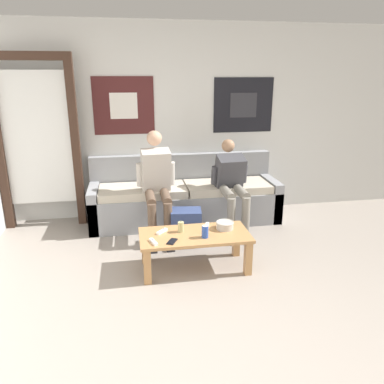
# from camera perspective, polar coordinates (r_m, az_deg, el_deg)

# --- Properties ---
(ground_plane) EXTENTS (18.00, 18.00, 0.00)m
(ground_plane) POSITION_cam_1_polar(r_m,az_deg,el_deg) (3.00, 4.51, -21.92)
(ground_plane) COLOR gray
(wall_back) EXTENTS (10.00, 0.07, 2.55)m
(wall_back) POSITION_cam_1_polar(r_m,az_deg,el_deg) (5.14, -2.96, 10.58)
(wall_back) COLOR silver
(wall_back) RESTS_ON ground_plane
(door_frame) EXTENTS (1.00, 0.10, 2.15)m
(door_frame) POSITION_cam_1_polar(r_m,az_deg,el_deg) (5.02, -22.58, 8.19)
(door_frame) COLOR #382319
(door_frame) RESTS_ON ground_plane
(couch) EXTENTS (2.48, 0.73, 0.86)m
(couch) POSITION_cam_1_polar(r_m,az_deg,el_deg) (5.02, -1.10, -1.07)
(couch) COLOR gray
(couch) RESTS_ON ground_plane
(coffee_table) EXTENTS (1.10, 0.53, 0.38)m
(coffee_table) POSITION_cam_1_polar(r_m,az_deg,el_deg) (3.77, 0.46, -7.35)
(coffee_table) COLOR #B27F4C
(coffee_table) RESTS_ON ground_plane
(person_seated_adult) EXTENTS (0.47, 0.83, 1.25)m
(person_seated_adult) POSITION_cam_1_polar(r_m,az_deg,el_deg) (4.49, -5.41, 1.69)
(person_seated_adult) COLOR brown
(person_seated_adult) RESTS_ON ground_plane
(person_seated_teen) EXTENTS (0.47, 0.83, 1.12)m
(person_seated_teen) POSITION_cam_1_polar(r_m,az_deg,el_deg) (4.67, 6.09, 1.44)
(person_seated_teen) COLOR gray
(person_seated_teen) RESTS_ON ground_plane
(backpack) EXTENTS (0.38, 0.32, 0.41)m
(backpack) POSITION_cam_1_polar(r_m,az_deg,el_deg) (4.35, -0.90, -5.48)
(backpack) COLOR navy
(backpack) RESTS_ON ground_plane
(ceramic_bowl) EXTENTS (0.18, 0.18, 0.08)m
(ceramic_bowl) POSITION_cam_1_polar(r_m,az_deg,el_deg) (3.86, 5.03, -5.00)
(ceramic_bowl) COLOR #B7B2A8
(ceramic_bowl) RESTS_ON coffee_table
(pillar_candle) EXTENTS (0.06, 0.06, 0.12)m
(pillar_candle) POSITION_cam_1_polar(r_m,az_deg,el_deg) (3.77, -1.70, -5.35)
(pillar_candle) COLOR tan
(pillar_candle) RESTS_ON coffee_table
(drink_can_blue) EXTENTS (0.07, 0.07, 0.12)m
(drink_can_blue) POSITION_cam_1_polar(r_m,az_deg,el_deg) (3.64, 2.00, -6.04)
(drink_can_blue) COLOR #28479E
(drink_can_blue) RESTS_ON coffee_table
(game_controller_near_left) EXTENTS (0.12, 0.13, 0.03)m
(game_controller_near_left) POSITION_cam_1_polar(r_m,az_deg,el_deg) (3.78, -4.59, -5.99)
(game_controller_near_left) COLOR white
(game_controller_near_left) RESTS_ON coffee_table
(game_controller_near_right) EXTENTS (0.08, 0.15, 0.03)m
(game_controller_near_right) POSITION_cam_1_polar(r_m,az_deg,el_deg) (3.91, 2.29, -5.15)
(game_controller_near_right) COLOR white
(game_controller_near_right) RESTS_ON coffee_table
(game_controller_far_center) EXTENTS (0.08, 0.15, 0.03)m
(game_controller_far_center) POSITION_cam_1_polar(r_m,az_deg,el_deg) (3.57, -5.88, -7.57)
(game_controller_far_center) COLOR white
(game_controller_far_center) RESTS_ON coffee_table
(cell_phone) EXTENTS (0.12, 0.15, 0.01)m
(cell_phone) POSITION_cam_1_polar(r_m,az_deg,el_deg) (3.58, -3.05, -7.52)
(cell_phone) COLOR black
(cell_phone) RESTS_ON coffee_table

